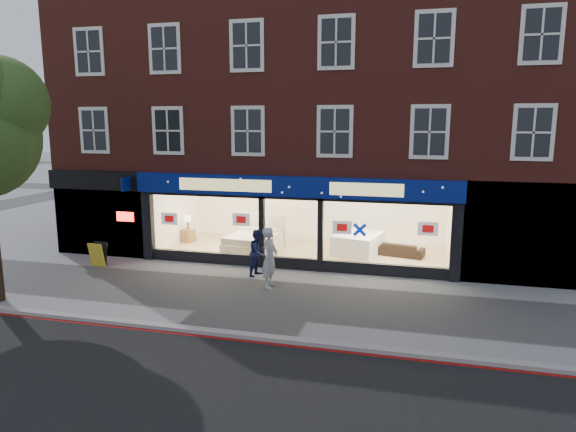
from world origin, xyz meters
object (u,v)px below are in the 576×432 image
at_px(pedestrian_blue, 258,253).
at_px(mattress_stack, 358,244).
at_px(sofa, 401,249).
at_px(a_board, 98,254).
at_px(pedestrian_grey, 270,258).
at_px(display_bed, 254,241).

bearing_deg(pedestrian_blue, mattress_stack, -26.29).
height_order(mattress_stack, pedestrian_blue, pedestrian_blue).
bearing_deg(sofa, a_board, 33.23).
bearing_deg(mattress_stack, pedestrian_grey, -116.38).
bearing_deg(a_board, mattress_stack, 25.37).
distance_m(sofa, a_board, 11.14).
height_order(pedestrian_grey, pedestrian_blue, pedestrian_grey).
bearing_deg(mattress_stack, a_board, -156.93).
bearing_deg(pedestrian_grey, sofa, -36.74).
height_order(display_bed, a_board, display_bed).
bearing_deg(mattress_stack, sofa, 0.97).
bearing_deg(pedestrian_grey, mattress_stack, -22.78).
relative_size(display_bed, sofa, 1.44).
relative_size(display_bed, pedestrian_grey, 1.30).
bearing_deg(sofa, pedestrian_blue, 50.19).
bearing_deg(mattress_stack, display_bed, -173.91).
height_order(display_bed, pedestrian_grey, pedestrian_grey).
bearing_deg(display_bed, pedestrian_grey, -58.09).
relative_size(a_board, pedestrian_blue, 0.56).
xyz_separation_m(display_bed, pedestrian_blue, (1.11, -2.97, 0.34)).
bearing_deg(display_bed, mattress_stack, 13.64).
bearing_deg(display_bed, pedestrian_blue, -61.95).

